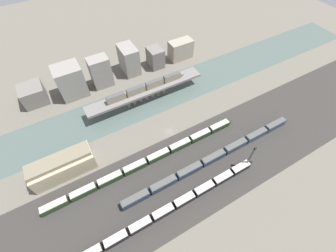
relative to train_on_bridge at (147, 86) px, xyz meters
The scene contains 16 objects.
ground_plane 28.82m from the train_on_bridge, 92.51° to the right, with size 400.00×400.00×0.00m, color #666056.
railbed_yard 52.06m from the train_on_bridge, 91.33° to the right, with size 280.00×42.00×0.01m, color #33302D.
river_water 9.65m from the train_on_bridge, behind, with size 320.00×26.61×0.01m, color #4C5B56.
bridge 3.56m from the train_on_bridge, behind, with size 68.92×8.34×7.66m.
train_on_bridge is the anchor object (origin of this frame).
train_yard_near 64.88m from the train_on_bridge, 106.00° to the right, with size 82.30×3.17×3.63m.
train_yard_mid 53.16m from the train_on_bridge, 79.26° to the right, with size 96.39×3.05×3.95m.
train_yard_far 42.76m from the train_on_bridge, 115.41° to the right, with size 98.51×3.04×3.64m.
warehouse_building 58.62m from the train_on_bridge, 156.28° to the right, with size 27.15×10.41×10.92m.
signal_tower 64.89m from the train_on_bridge, 72.27° to the right, with size 1.00×0.81×15.73m.
city_block_far_left 64.55m from the train_on_bridge, 152.25° to the left, with size 12.53×12.89×10.60m, color slate.
city_block_left 43.83m from the train_on_bridge, 144.76° to the left, with size 14.56×12.64×18.87m, color gray.
city_block_center 30.89m from the train_on_bridge, 126.41° to the left, with size 11.62×8.51×18.68m, color gray.
city_block_right 28.72m from the train_on_bridge, 87.44° to the left, with size 9.43×14.43×17.39m, color gray.
city_block_far_right 31.67m from the train_on_bridge, 54.46° to the left, with size 8.74×10.72×12.61m, color slate.
city_block_tall 45.16m from the train_on_bridge, 34.07° to the left, with size 15.82×8.36×12.56m, color gray.
Camera 1 is at (-34.97, -60.31, 93.62)m, focal length 24.00 mm.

